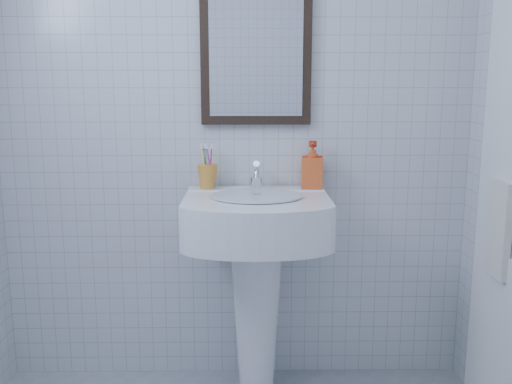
{
  "coord_description": "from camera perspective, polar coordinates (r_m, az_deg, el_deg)",
  "views": [
    {
      "loc": [
        0.07,
        -1.45,
        1.43
      ],
      "look_at": [
        0.1,
        0.86,
        0.99
      ],
      "focal_mm": 40.0,
      "sensor_mm": 36.0,
      "label": 1
    }
  ],
  "objects": [
    {
      "name": "toothbrush_cup",
      "position": [
        2.61,
        -4.86,
        1.55
      ],
      "size": [
        0.11,
        0.11,
        0.11
      ],
      "primitive_type": null,
      "rotation": [
        0.0,
        0.0,
        0.22
      ],
      "color": "orange",
      "rests_on": "washbasin"
    },
    {
      "name": "hand_towel",
      "position": [
        2.41,
        23.14,
        -3.44
      ],
      "size": [
        0.03,
        0.16,
        0.38
      ],
      "primitive_type": "cube",
      "color": "silver",
      "rests_on": "towel_ring"
    },
    {
      "name": "faucet",
      "position": [
        2.59,
        0.02,
        1.47
      ],
      "size": [
        0.05,
        0.12,
        0.14
      ],
      "color": "silver",
      "rests_on": "washbasin"
    },
    {
      "name": "towel_ring",
      "position": [
        2.38,
        23.9,
        0.77
      ],
      "size": [
        0.01,
        0.18,
        0.18
      ],
      "primitive_type": "torus",
      "rotation": [
        0.0,
        1.57,
        0.0
      ],
      "color": "silver",
      "rests_on": "wall_right"
    },
    {
      "name": "soap_dispenser",
      "position": [
        2.62,
        5.67,
        2.71
      ],
      "size": [
        0.11,
        0.11,
        0.21
      ],
      "primitive_type": "imported",
      "rotation": [
        0.0,
        0.0,
        -0.13
      ],
      "color": "red",
      "rests_on": "washbasin"
    },
    {
      "name": "wall_mirror",
      "position": [
        2.63,
        -0.0,
        13.51
      ],
      "size": [
        0.5,
        0.04,
        0.62
      ],
      "color": "black",
      "rests_on": "wall_back"
    },
    {
      "name": "washbasin",
      "position": [
        2.56,
        0.05,
        -6.94
      ],
      "size": [
        0.62,
        0.46,
        0.96
      ],
      "color": "white",
      "rests_on": "ground"
    },
    {
      "name": "wall_back",
      "position": [
        2.66,
        -2.19,
        7.01
      ],
      "size": [
        2.2,
        0.02,
        2.5
      ],
      "primitive_type": "cube",
      "color": "silver",
      "rests_on": "ground"
    }
  ]
}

